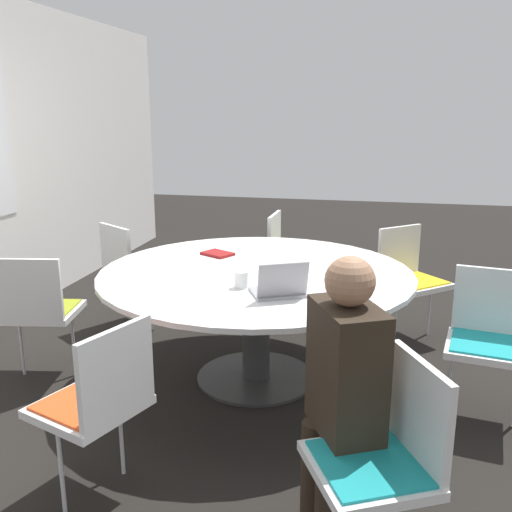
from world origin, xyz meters
name	(u,v)px	position (x,y,z in m)	size (l,w,h in m)	color
ground_plane	(256,378)	(0.00, 0.00, 0.00)	(16.00, 16.00, 0.00)	black
conference_table	(256,290)	(0.00, 0.00, 0.63)	(2.03, 2.03, 0.76)	#333333
chair_0	(386,449)	(-1.51, -0.83, 0.53)	(0.58, 0.57, 0.88)	silver
chair_1	(488,332)	(-0.18, -1.41, 0.53)	(0.49, 0.51, 0.88)	silver
chair_2	(409,272)	(1.00, -1.01, 0.53)	(0.61, 0.61, 0.88)	silver
chair_3	(288,253)	(1.42, 0.02, 0.53)	(0.45, 0.43, 0.88)	silver
chair_4	(130,265)	(0.73, 1.22, 0.53)	(0.59, 0.60, 0.88)	silver
chair_5	(39,305)	(-0.32, 1.38, 0.53)	(0.49, 0.51, 0.88)	silver
chair_6	(98,396)	(-1.36, 0.42, 0.53)	(0.56, 0.55, 0.88)	silver
person_0	(342,378)	(-1.33, -0.65, 0.72)	(0.42, 0.36, 1.23)	#2D2319
laptop	(280,287)	(-0.48, -0.24, 0.81)	(0.35, 0.37, 0.21)	#99999E
spiral_notebook	(218,254)	(0.35, 0.36, 0.77)	(0.23, 0.26, 0.02)	maroon
coffee_cup	(241,280)	(-0.37, 0.01, 0.81)	(0.08, 0.08, 0.10)	white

